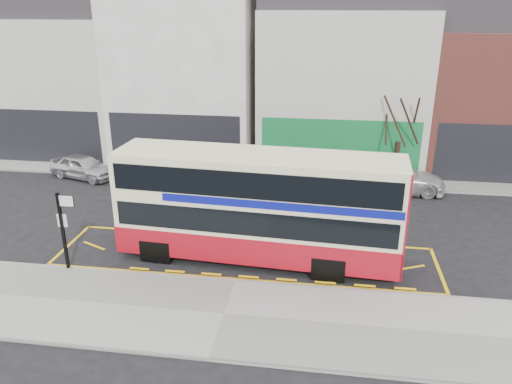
% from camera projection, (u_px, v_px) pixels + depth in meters
% --- Properties ---
extents(ground, '(120.00, 120.00, 0.00)m').
position_uv_depth(ground, '(238.00, 278.00, 17.22)').
color(ground, black).
rests_on(ground, ground).
extents(pavement, '(40.00, 4.00, 0.15)m').
position_uv_depth(pavement, '(224.00, 315.00, 15.07)').
color(pavement, '#9C9A94').
rests_on(pavement, ground).
extents(kerb, '(40.00, 0.15, 0.15)m').
position_uv_depth(kerb, '(236.00, 282.00, 16.85)').
color(kerb, gray).
rests_on(kerb, ground).
extents(far_pavement, '(50.00, 3.00, 0.15)m').
position_uv_depth(far_pavement, '(273.00, 174.00, 27.35)').
color(far_pavement, '#9C9A94').
rests_on(far_pavement, ground).
extents(road_markings, '(14.00, 3.40, 0.01)m').
position_uv_depth(road_markings, '(245.00, 256.00, 18.69)').
color(road_markings, yellow).
rests_on(road_markings, ground).
extents(terrace_far_left, '(8.00, 8.01, 10.80)m').
position_uv_depth(terrace_far_left, '(67.00, 71.00, 31.12)').
color(terrace_far_left, beige).
rests_on(terrace_far_left, ground).
extents(terrace_left, '(8.00, 8.01, 11.80)m').
position_uv_depth(terrace_left, '(191.00, 65.00, 29.87)').
color(terrace_left, white).
rests_on(terrace_left, ground).
extents(terrace_green_shop, '(9.00, 8.01, 11.30)m').
position_uv_depth(terrace_green_shop, '(342.00, 72.00, 28.76)').
color(terrace_green_shop, beige).
rests_on(terrace_green_shop, ground).
extents(terrace_right, '(9.00, 8.01, 10.30)m').
position_uv_depth(terrace_right, '(505.00, 85.00, 27.73)').
color(terrace_right, '#9D4A3F').
rests_on(terrace_right, ground).
extents(double_decker_bus, '(10.26, 2.99, 4.05)m').
position_uv_depth(double_decker_bus, '(259.00, 206.00, 17.77)').
color(double_decker_bus, '#F3EAB9').
rests_on(double_decker_bus, ground).
extents(bus_stop_post, '(0.71, 0.13, 2.85)m').
position_uv_depth(bus_stop_post, '(64.00, 223.00, 16.98)').
color(bus_stop_post, black).
rests_on(bus_stop_post, pavement).
extents(car_silver, '(4.00, 2.52, 1.27)m').
position_uv_depth(car_silver, '(83.00, 167.00, 26.70)').
color(car_silver, silver).
rests_on(car_silver, ground).
extents(car_grey, '(4.02, 2.16, 1.26)m').
position_uv_depth(car_grey, '(304.00, 181.00, 24.58)').
color(car_grey, '#464A4F').
rests_on(car_grey, ground).
extents(car_white, '(5.05, 2.05, 1.47)m').
position_uv_depth(car_white, '(393.00, 177.00, 24.84)').
color(car_white, silver).
rests_on(car_white, ground).
extents(street_tree_left, '(2.76, 2.76, 5.96)m').
position_uv_depth(street_tree_left, '(21.00, 90.00, 28.92)').
color(street_tree_left, '#331F17').
rests_on(street_tree_left, ground).
extents(street_tree_right, '(2.71, 2.71, 5.85)m').
position_uv_depth(street_tree_right, '(402.00, 106.00, 24.99)').
color(street_tree_right, '#331F17').
rests_on(street_tree_right, ground).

